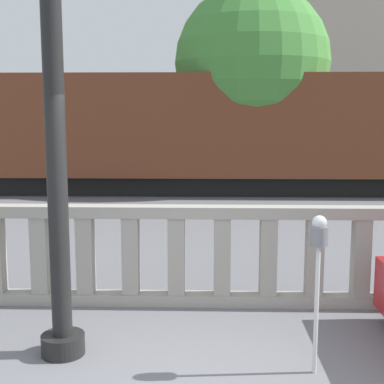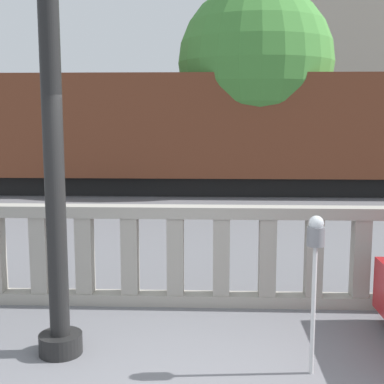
{
  "view_description": "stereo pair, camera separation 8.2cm",
  "coord_description": "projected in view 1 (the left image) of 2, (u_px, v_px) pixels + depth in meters",
  "views": [
    {
      "loc": [
        0.09,
        -3.77,
        2.33
      ],
      "look_at": [
        -0.12,
        3.55,
        1.26
      ],
      "focal_mm": 50.0,
      "sensor_mm": 36.0,
      "label": 1
    },
    {
      "loc": [
        0.18,
        -3.77,
        2.33
      ],
      "look_at": [
        -0.12,
        3.55,
        1.26
      ],
      "focal_mm": 50.0,
      "sensor_mm": 36.0,
      "label": 2
    }
  ],
  "objects": [
    {
      "name": "tree_left",
      "position": [
        252.0,
        63.0,
        16.13
      ],
      "size": [
        4.67,
        4.67,
        6.18
      ],
      "color": "brown",
      "rests_on": "ground"
    },
    {
      "name": "train_near",
      "position": [
        341.0,
        131.0,
        15.97
      ],
      "size": [
        25.26,
        3.02,
        4.04
      ],
      "color": "black",
      "rests_on": "ground"
    },
    {
      "name": "balustrade",
      "position": [
        199.0,
        256.0,
        6.5
      ],
      "size": [
        15.83,
        0.24,
        1.23
      ],
      "color": "#9E998E",
      "rests_on": "ground"
    },
    {
      "name": "train_far",
      "position": [
        85.0,
        119.0,
        32.17
      ],
      "size": [
        25.52,
        2.73,
        4.47
      ],
      "color": "black",
      "rests_on": "ground"
    },
    {
      "name": "lamppost",
      "position": [
        50.0,
        2.0,
        4.75
      ],
      "size": [
        0.42,
        0.42,
        6.88
      ],
      "color": "black",
      "rests_on": "ground"
    },
    {
      "name": "building_block",
      "position": [
        342.0,
        52.0,
        32.18
      ],
      "size": [
        10.45,
        7.89,
        12.03
      ],
      "color": "#ADA393",
      "rests_on": "ground"
    },
    {
      "name": "parking_meter",
      "position": [
        319.0,
        249.0,
        4.68
      ],
      "size": [
        0.16,
        0.16,
        1.45
      ],
      "color": "silver",
      "rests_on": "ground"
    }
  ]
}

